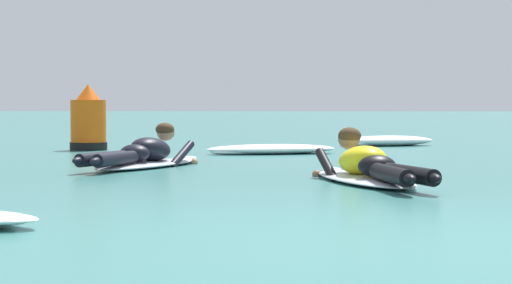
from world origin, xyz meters
TOP-DOWN VIEW (x-y plane):
  - ground_plane at (0.00, 10.00)m, footprint 120.00×120.00m
  - surfer_near at (0.11, 3.87)m, footprint 1.19×2.65m
  - surfer_far at (-2.30, 5.91)m, footprint 1.17×2.52m
  - whitewater_mid_left at (0.66, 11.80)m, footprint 1.75×1.18m
  - whitewater_back at (-1.08, 9.02)m, footprint 1.95×1.19m
  - channel_marker_buoy at (-3.90, 9.96)m, footprint 0.56×0.56m

SIDE VIEW (x-z plane):
  - ground_plane at x=0.00m, z-range 0.00..0.00m
  - whitewater_back at x=-1.08m, z-range 0.00..0.13m
  - whitewater_mid_left at x=0.66m, z-range -0.01..0.16m
  - surfer_near at x=0.11m, z-range -0.13..0.40m
  - surfer_far at x=-2.30m, z-range -0.13..0.40m
  - channel_marker_buoy at x=-3.90m, z-range -0.10..0.89m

